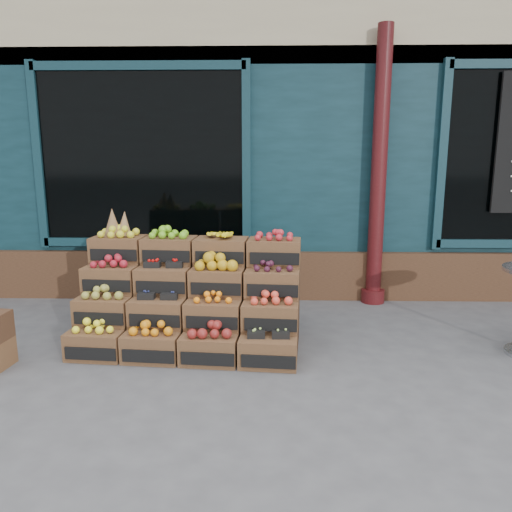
{
  "coord_description": "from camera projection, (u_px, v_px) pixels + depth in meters",
  "views": [
    {
      "loc": [
        -0.09,
        -3.87,
        1.8
      ],
      "look_at": [
        -0.2,
        0.7,
        0.85
      ],
      "focal_mm": 35.0,
      "sensor_mm": 36.0,
      "label": 1
    }
  ],
  "objects": [
    {
      "name": "ground",
      "position": [
        278.0,
        373.0,
        4.16
      ],
      "size": [
        60.0,
        60.0,
        0.0
      ],
      "primitive_type": "plane",
      "color": "#4E4E51",
      "rests_on": "ground"
    },
    {
      "name": "shop_facade",
      "position": [
        274.0,
        117.0,
        8.67
      ],
      "size": [
        12.0,
        6.24,
        4.8
      ],
      "color": "#0F2D35",
      "rests_on": "ground"
    },
    {
      "name": "crate_display",
      "position": [
        191.0,
        303.0,
        4.74
      ],
      "size": [
        2.11,
        1.15,
        1.28
      ],
      "rotation": [
        0.0,
        0.0,
        -0.08
      ],
      "color": "brown",
      "rests_on": "ground"
    },
    {
      "name": "shopkeeper",
      "position": [
        133.0,
        218.0,
        6.8
      ],
      "size": [
        0.69,
        0.47,
        1.85
      ],
      "primitive_type": "imported",
      "rotation": [
        0.0,
        0.0,
        3.18
      ],
      "color": "#1C6437",
      "rests_on": "ground"
    }
  ]
}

